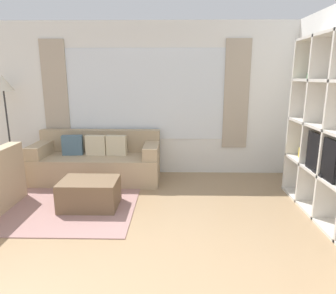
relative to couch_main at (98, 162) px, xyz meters
The scene contains 5 objects.
wall_back 1.40m from the couch_main, 29.70° to the left, with size 6.45×0.11×2.70m.
area_rug 1.14m from the couch_main, 114.93° to the right, with size 2.50×1.97×0.01m, color gray.
couch_main is the anchor object (origin of this frame).
ottoman 1.16m from the couch_main, 81.40° to the right, with size 0.77×0.56×0.40m.
floor_lamp 2.02m from the couch_main, behind, with size 0.36×0.36×1.79m.
Camera 1 is at (0.52, -2.04, 1.77)m, focal length 32.00 mm.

